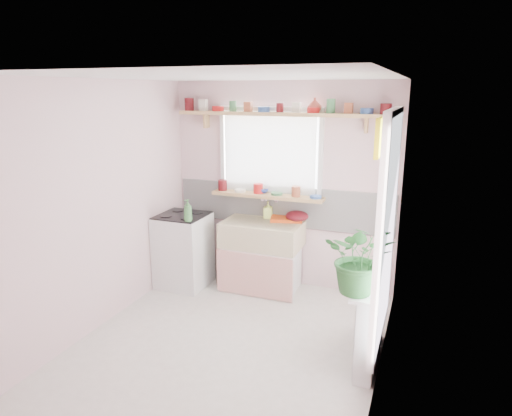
% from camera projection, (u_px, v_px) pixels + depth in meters
% --- Properties ---
extents(room, '(3.20, 3.20, 3.20)m').
position_uv_depth(room, '(322.00, 193.00, 4.66)').
color(room, silver).
rests_on(room, ground).
extents(sink_unit, '(0.95, 0.65, 1.11)m').
position_uv_depth(sink_unit, '(262.00, 255.00, 5.57)').
color(sink_unit, white).
rests_on(sink_unit, ground).
extents(cooker, '(0.58, 0.58, 0.93)m').
position_uv_depth(cooker, '(184.00, 250.00, 5.67)').
color(cooker, white).
rests_on(cooker, ground).
extents(radiator_ledge, '(0.22, 0.95, 0.78)m').
position_uv_depth(radiator_ledge, '(371.00, 319.00, 4.08)').
color(radiator_ledge, white).
rests_on(radiator_ledge, ground).
extents(windowsill, '(1.40, 0.22, 0.04)m').
position_uv_depth(windowsill, '(267.00, 196.00, 5.56)').
color(windowsill, tan).
rests_on(windowsill, room).
extents(pine_shelf, '(2.52, 0.24, 0.04)m').
position_uv_depth(pine_shelf, '(280.00, 114.00, 5.25)').
color(pine_shelf, tan).
rests_on(pine_shelf, room).
extents(shelf_crockery, '(2.47, 0.11, 0.12)m').
position_uv_depth(shelf_crockery, '(278.00, 107.00, 5.24)').
color(shelf_crockery, '#590F14').
rests_on(shelf_crockery, pine_shelf).
extents(sill_crockery, '(1.35, 0.11, 0.12)m').
position_uv_depth(sill_crockery, '(264.00, 189.00, 5.55)').
color(sill_crockery, '#590F14').
rests_on(sill_crockery, windowsill).
extents(dish_tray, '(0.44, 0.38, 0.04)m').
position_uv_depth(dish_tray, '(286.00, 219.00, 5.56)').
color(dish_tray, '#E44E14').
rests_on(dish_tray, sink_unit).
extents(colander, '(0.34, 0.34, 0.13)m').
position_uv_depth(colander, '(297.00, 216.00, 5.50)').
color(colander, '#560E17').
rests_on(colander, sink_unit).
extents(jade_plant, '(0.58, 0.51, 0.61)m').
position_uv_depth(jade_plant, '(360.00, 258.00, 3.67)').
color(jade_plant, '#255D28').
rests_on(jade_plant, radiator_ledge).
extents(fruit_bowl, '(0.37, 0.37, 0.08)m').
position_uv_depth(fruit_bowl, '(363.00, 276.00, 3.98)').
color(fruit_bowl, silver).
rests_on(fruit_bowl, radiator_ledge).
extents(herb_pot, '(0.13, 0.11, 0.22)m').
position_uv_depth(herb_pot, '(357.00, 285.00, 3.63)').
color(herb_pot, '#2E6428').
rests_on(herb_pot, radiator_ledge).
extents(soap_bottle_sink, '(0.11, 0.11, 0.21)m').
position_uv_depth(soap_bottle_sink, '(268.00, 210.00, 5.62)').
color(soap_bottle_sink, '#E4FC70').
rests_on(soap_bottle_sink, sink_unit).
extents(sill_cup, '(0.15, 0.15, 0.10)m').
position_uv_depth(sill_cup, '(260.00, 188.00, 5.63)').
color(sill_cup, beige).
rests_on(sill_cup, windowsill).
extents(sill_bowl, '(0.25, 0.25, 0.06)m').
position_uv_depth(sill_bowl, '(262.00, 190.00, 5.63)').
color(sill_bowl, '#354AAE').
rests_on(sill_bowl, windowsill).
extents(shelf_vase, '(0.21, 0.21, 0.17)m').
position_uv_depth(shelf_vase, '(315.00, 105.00, 5.14)').
color(shelf_vase, '#A74133').
rests_on(shelf_vase, pine_shelf).
extents(cooker_bottle, '(0.13, 0.13, 0.26)m').
position_uv_depth(cooker_bottle, '(188.00, 210.00, 5.25)').
color(cooker_bottle, '#438645').
rests_on(cooker_bottle, cooker).
extents(fruit, '(0.20, 0.14, 0.10)m').
position_uv_depth(fruit, '(364.00, 269.00, 3.96)').
color(fruit, orange).
rests_on(fruit, fruit_bowl).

